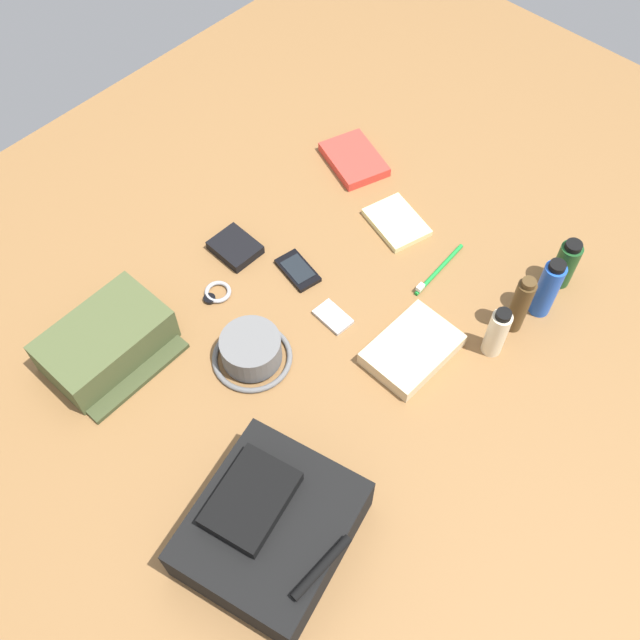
# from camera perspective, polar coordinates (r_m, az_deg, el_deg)

# --- Properties ---
(ground_plane) EXTENTS (2.64, 2.02, 0.02)m
(ground_plane) POSITION_cam_1_polar(r_m,az_deg,el_deg) (1.62, 0.00, -1.01)
(ground_plane) COLOR brown
(ground_plane) RESTS_ON ground
(backpack) EXTENTS (0.35, 0.33, 0.14)m
(backpack) POSITION_cam_1_polar(r_m,az_deg,el_deg) (1.36, -3.94, -16.05)
(backpack) COLOR black
(backpack) RESTS_ON ground_plane
(toiletry_pouch) EXTENTS (0.27, 0.21, 0.09)m
(toiletry_pouch) POSITION_cam_1_polar(r_m,az_deg,el_deg) (1.61, -16.51, -1.71)
(toiletry_pouch) COLOR #47512D
(toiletry_pouch) RESTS_ON ground_plane
(bucket_hat) EXTENTS (0.18, 0.18, 0.07)m
(bucket_hat) POSITION_cam_1_polar(r_m,az_deg,el_deg) (1.55, -5.45, -2.46)
(bucket_hat) COLOR slate
(bucket_hat) RESTS_ON ground_plane
(shampoo_bottle) EXTENTS (0.05, 0.05, 0.13)m
(shampoo_bottle) POSITION_cam_1_polar(r_m,az_deg,el_deg) (1.73, 18.85, 4.24)
(shampoo_bottle) COLOR #19471E
(shampoo_bottle) RESTS_ON ground_plane
(deodorant_spray) EXTENTS (0.05, 0.05, 0.17)m
(deodorant_spray) POSITION_cam_1_polar(r_m,az_deg,el_deg) (1.65, 17.55, 2.40)
(deodorant_spray) COLOR blue
(deodorant_spray) RESTS_ON ground_plane
(cologne_bottle) EXTENTS (0.04, 0.04, 0.17)m
(cologne_bottle) POSITION_cam_1_polar(r_m,az_deg,el_deg) (1.61, 15.53, 1.16)
(cologne_bottle) COLOR #473319
(cologne_bottle) RESTS_ON ground_plane
(lotion_bottle) EXTENTS (0.04, 0.04, 0.14)m
(lotion_bottle) POSITION_cam_1_polar(r_m,az_deg,el_deg) (1.57, 13.81, -0.96)
(lotion_bottle) COLOR beige
(lotion_bottle) RESTS_ON ground_plane
(paperback_novel) EXTENTS (0.17, 0.20, 0.03)m
(paperback_novel) POSITION_cam_1_polar(r_m,az_deg,el_deg) (1.94, 2.71, 12.55)
(paperback_novel) COLOR red
(paperback_novel) RESTS_ON ground_plane
(cell_phone) EXTENTS (0.08, 0.12, 0.01)m
(cell_phone) POSITION_cam_1_polar(r_m,az_deg,el_deg) (1.70, -1.77, 3.95)
(cell_phone) COLOR black
(cell_phone) RESTS_ON ground_plane
(media_player) EXTENTS (0.06, 0.09, 0.01)m
(media_player) POSITION_cam_1_polar(r_m,az_deg,el_deg) (1.62, 0.90, 0.34)
(media_player) COLOR #B7B7BC
(media_player) RESTS_ON ground_plane
(wristwatch) EXTENTS (0.07, 0.06, 0.01)m
(wristwatch) POSITION_cam_1_polar(r_m,az_deg,el_deg) (1.68, -8.17, 2.14)
(wristwatch) COLOR #99999E
(wristwatch) RESTS_ON ground_plane
(toothbrush) EXTENTS (0.19, 0.02, 0.02)m
(toothbrush) POSITION_cam_1_polar(r_m,az_deg,el_deg) (1.72, 9.22, 3.80)
(toothbrush) COLOR #198C33
(toothbrush) RESTS_ON ground_plane
(wallet) EXTENTS (0.09, 0.11, 0.02)m
(wallet) POSITION_cam_1_polar(r_m,az_deg,el_deg) (1.74, -6.72, 5.71)
(wallet) COLOR black
(wallet) RESTS_ON ground_plane
(notepad) EXTENTS (0.15, 0.17, 0.02)m
(notepad) POSITION_cam_1_polar(r_m,az_deg,el_deg) (1.80, 6.08, 7.70)
(notepad) COLOR beige
(notepad) RESTS_ON ground_plane
(folded_towel) EXTENTS (0.20, 0.14, 0.04)m
(folded_towel) POSITION_cam_1_polar(r_m,az_deg,el_deg) (1.57, 7.30, -2.32)
(folded_towel) COLOR beige
(folded_towel) RESTS_ON ground_plane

